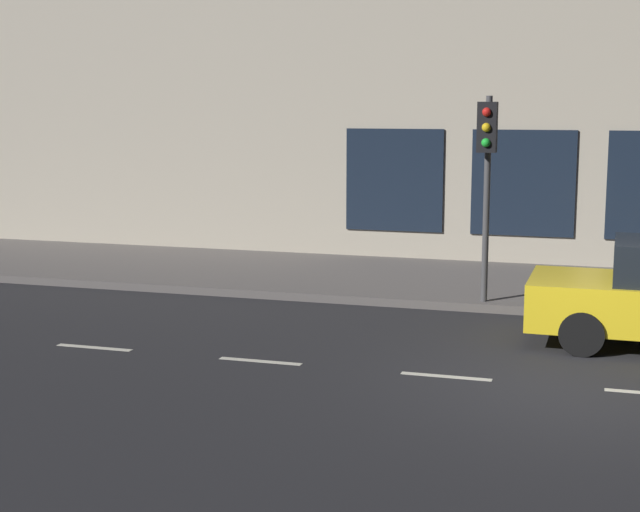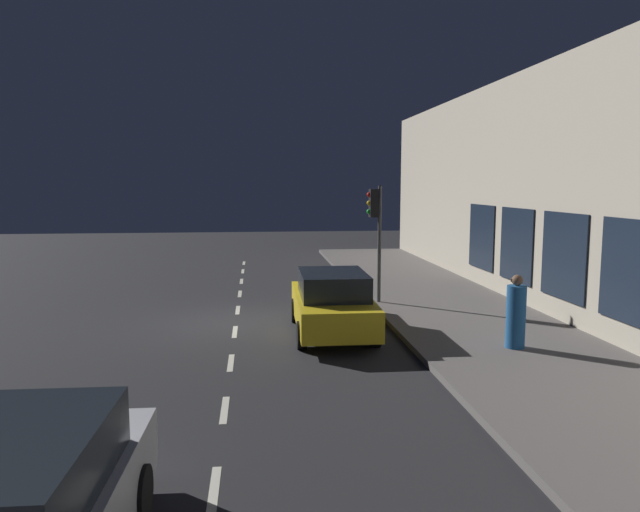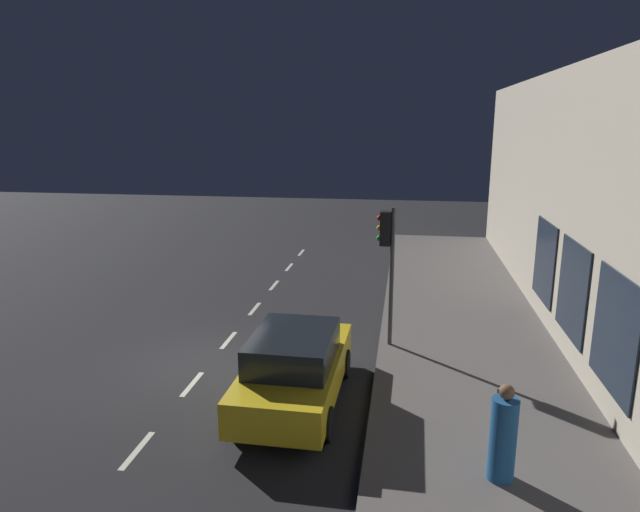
{
  "view_description": "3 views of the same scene",
  "coord_description": "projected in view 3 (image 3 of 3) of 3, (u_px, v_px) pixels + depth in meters",
  "views": [
    {
      "loc": [
        -12.07,
        -0.31,
        3.56
      ],
      "look_at": [
        1.21,
        3.7,
        1.32
      ],
      "focal_mm": 53.52,
      "sensor_mm": 36.0,
      "label": 1
    },
    {
      "loc": [
        0.54,
        -15.72,
        3.75
      ],
      "look_at": [
        2.58,
        2.65,
        1.46
      ],
      "focal_mm": 33.07,
      "sensor_mm": 36.0,
      "label": 2
    },
    {
      "loc": [
        4.57,
        -11.8,
        5.68
      ],
      "look_at": [
        2.18,
        3.51,
        1.95
      ],
      "focal_mm": 31.27,
      "sensor_mm": 36.0,
      "label": 3
    }
  ],
  "objects": [
    {
      "name": "pedestrian_0",
      "position": [
        503.0,
        437.0,
        8.71
      ],
      "size": [
        0.54,
        0.54,
        1.62
      ],
      "rotation": [
        0.0,
        0.0,
        1.23
      ],
      "color": "#1E5189",
      "rests_on": "sidewalk"
    },
    {
      "name": "sidewalk",
      "position": [
        476.0,
        381.0,
        12.39
      ],
      "size": [
        4.5,
        32.0,
        0.15
      ],
      "color": "#5B5654",
      "rests_on": "ground"
    },
    {
      "name": "ground_plane",
      "position": [
        208.0,
        365.0,
        13.35
      ],
      "size": [
        60.0,
        60.0,
        0.0
      ],
      "primitive_type": "plane",
      "color": "#232326"
    },
    {
      "name": "traffic_light",
      "position": [
        387.0,
        246.0,
        13.67
      ],
      "size": [
        0.46,
        0.32,
        3.52
      ],
      "color": "#424244",
      "rests_on": "sidewalk"
    },
    {
      "name": "building_facade",
      "position": [
        618.0,
        232.0,
        11.2
      ],
      "size": [
        0.65,
        32.0,
        7.08
      ],
      "color": "#B2A893",
      "rests_on": "ground"
    },
    {
      "name": "parked_car_0",
      "position": [
        295.0,
        367.0,
        11.41
      ],
      "size": [
        1.96,
        4.29,
        1.58
      ],
      "rotation": [
        0.0,
        0.0,
        -0.01
      ],
      "color": "gold",
      "rests_on": "ground"
    },
    {
      "name": "lane_centre_line",
      "position": [
        192.0,
        384.0,
        12.39
      ],
      "size": [
        0.12,
        27.2,
        0.01
      ],
      "color": "beige",
      "rests_on": "ground"
    }
  ]
}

